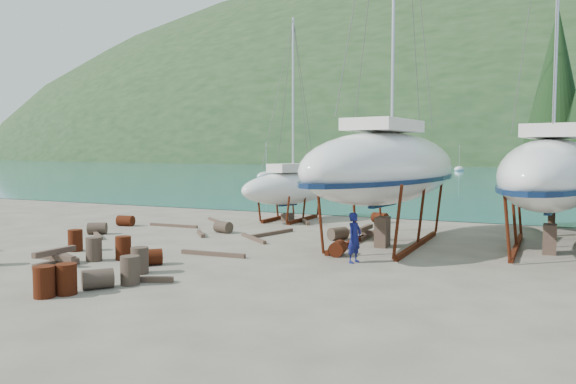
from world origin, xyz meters
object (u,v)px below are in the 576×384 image
at_px(small_sailboat_shore, 290,187).
at_px(large_sailboat_near, 387,167).
at_px(worker, 354,238).
at_px(large_sailboat_far, 552,173).

bearing_deg(small_sailboat_shore, large_sailboat_near, -20.46).
distance_m(small_sailboat_shore, worker, 13.07).
xyz_separation_m(large_sailboat_near, large_sailboat_far, (6.45, 1.18, -0.21)).
height_order(small_sailboat_shore, worker, small_sailboat_shore).
bearing_deg(small_sailboat_shore, worker, -35.72).
xyz_separation_m(large_sailboat_near, worker, (0.04, -4.45, -2.46)).
height_order(large_sailboat_far, worker, large_sailboat_far).
bearing_deg(small_sailboat_shore, large_sailboat_far, -0.82).
relative_size(large_sailboat_near, small_sailboat_shore, 1.77).
xyz_separation_m(large_sailboat_far, small_sailboat_shore, (-13.99, 4.97, -1.21)).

